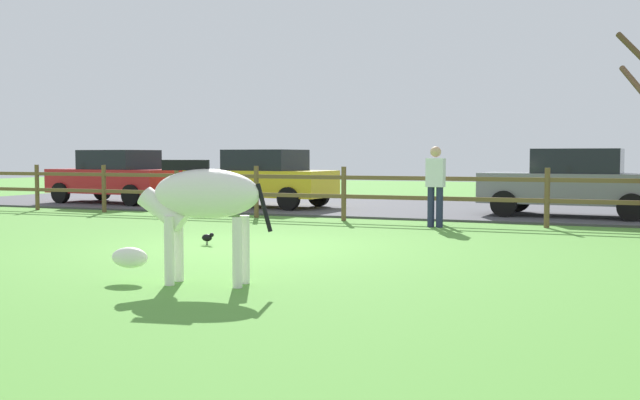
# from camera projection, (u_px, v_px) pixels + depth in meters

# --- Properties ---
(ground_plane) EXTENTS (60.00, 60.00, 0.00)m
(ground_plane) POSITION_uv_depth(u_px,v_px,m) (245.00, 247.00, 11.71)
(ground_plane) COLOR #549338
(parking_asphalt) EXTENTS (28.00, 7.40, 0.05)m
(parking_asphalt) POSITION_uv_depth(u_px,v_px,m) (401.00, 207.00, 20.34)
(parking_asphalt) COLOR #47474C
(parking_asphalt) RESTS_ON ground_plane
(paddock_fence) EXTENTS (21.85, 0.11, 1.21)m
(paddock_fence) POSITION_uv_depth(u_px,v_px,m) (344.00, 190.00, 16.35)
(paddock_fence) COLOR brown
(paddock_fence) RESTS_ON ground_plane
(zebra) EXTENTS (1.92, 0.69, 1.41)m
(zebra) POSITION_uv_depth(u_px,v_px,m) (200.00, 203.00, 8.29)
(zebra) COLOR white
(zebra) RESTS_ON ground_plane
(crow_on_grass) EXTENTS (0.21, 0.10, 0.20)m
(crow_on_grass) POSITION_uv_depth(u_px,v_px,m) (208.00, 237.00, 11.94)
(crow_on_grass) COLOR black
(crow_on_grass) RESTS_ON ground_plane
(parked_car_grey) EXTENTS (4.11, 2.10, 1.56)m
(parked_car_grey) POSITION_uv_depth(u_px,v_px,m) (572.00, 182.00, 16.95)
(parked_car_grey) COLOR slate
(parked_car_grey) RESTS_ON parking_asphalt
(parked_car_yellow) EXTENTS (4.14, 2.18, 1.56)m
(parked_car_yellow) POSITION_uv_depth(u_px,v_px,m) (262.00, 178.00, 20.06)
(parked_car_yellow) COLOR yellow
(parked_car_yellow) RESTS_ON parking_asphalt
(parked_car_red) EXTENTS (4.14, 2.19, 1.56)m
(parked_car_red) POSITION_uv_depth(u_px,v_px,m) (116.00, 176.00, 21.68)
(parked_car_red) COLOR red
(parked_car_red) RESTS_ON parking_asphalt
(visitor_near_fence) EXTENTS (0.37, 0.24, 1.64)m
(visitor_near_fence) POSITION_uv_depth(u_px,v_px,m) (435.00, 183.00, 14.86)
(visitor_near_fence) COLOR #232847
(visitor_near_fence) RESTS_ON ground_plane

